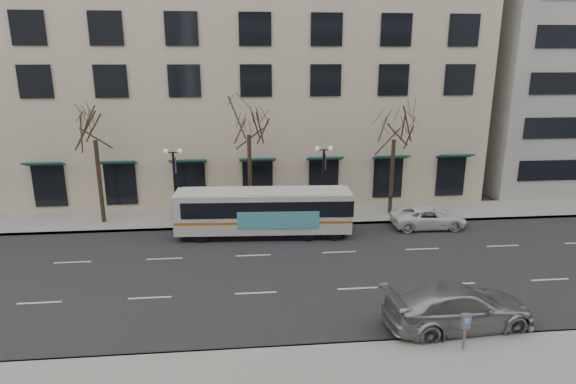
{
  "coord_description": "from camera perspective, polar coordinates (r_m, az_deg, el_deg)",
  "views": [
    {
      "loc": [
        -0.48,
        -23.33,
        10.9
      ],
      "look_at": [
        1.9,
        1.31,
        4.0
      ],
      "focal_mm": 30.0,
      "sensor_mm": 36.0,
      "label": 1
    }
  ],
  "objects": [
    {
      "name": "pay_station",
      "position": [
        19.96,
        20.31,
        -14.46
      ],
      "size": [
        0.34,
        0.24,
        1.49
      ],
      "rotation": [
        0.0,
        0.0,
        -0.12
      ],
      "color": "gray",
      "rests_on": "sidewalk_near"
    },
    {
      "name": "silver_car",
      "position": [
        21.76,
        19.56,
        -12.72
      ],
      "size": [
        6.48,
        3.1,
        1.82
      ],
      "primitive_type": "imported",
      "rotation": [
        0.0,
        0.0,
        1.66
      ],
      "color": "#9A9DA2",
      "rests_on": "ground"
    },
    {
      "name": "tree_far_right",
      "position": [
        34.09,
        12.54,
        7.66
      ],
      "size": [
        3.6,
        3.6,
        8.06
      ],
      "color": "black",
      "rests_on": "ground"
    },
    {
      "name": "lamp_post_right",
      "position": [
        32.98,
        4.22,
        1.57
      ],
      "size": [
        1.22,
        0.45,
        5.21
      ],
      "color": "black",
      "rests_on": "ground"
    },
    {
      "name": "tree_far_mid",
      "position": [
        32.38,
        -4.69,
        8.44
      ],
      "size": [
        3.6,
        3.6,
        8.55
      ],
      "color": "black",
      "rests_on": "ground"
    },
    {
      "name": "tree_far_left",
      "position": [
        33.77,
        -22.04,
        7.3
      ],
      "size": [
        3.6,
        3.6,
        8.34
      ],
      "color": "black",
      "rests_on": "ground"
    },
    {
      "name": "lamp_post_left",
      "position": [
        32.83,
        -13.26,
        1.13
      ],
      "size": [
        1.22,
        0.45,
        5.21
      ],
      "color": "black",
      "rests_on": "ground"
    },
    {
      "name": "white_pickup",
      "position": [
        33.33,
        16.29,
        -2.92
      ],
      "size": [
        4.97,
        2.36,
        1.37
      ],
      "primitive_type": "imported",
      "rotation": [
        0.0,
        0.0,
        1.55
      ],
      "color": "white",
      "rests_on": "ground"
    },
    {
      "name": "city_bus",
      "position": [
        30.3,
        -2.78,
        -2.27
      ],
      "size": [
        11.08,
        2.99,
        2.97
      ],
      "rotation": [
        0.0,
        0.0,
        -0.05
      ],
      "color": "silver",
      "rests_on": "ground"
    },
    {
      "name": "sidewalk_far",
      "position": [
        34.53,
        3.89,
        -2.73
      ],
      "size": [
        80.0,
        4.0,
        0.15
      ],
      "primitive_type": "cube",
      "color": "gray",
      "rests_on": "ground"
    },
    {
      "name": "ground",
      "position": [
        25.75,
        -4.0,
        -9.5
      ],
      "size": [
        160.0,
        160.0,
        0.0
      ],
      "primitive_type": "plane",
      "color": "black",
      "rests_on": "ground"
    },
    {
      "name": "building_hotel",
      "position": [
        44.37,
        -7.83,
        16.86
      ],
      "size": [
        40.0,
        20.0,
        24.0
      ],
      "primitive_type": "cube",
      "color": "#C6B297",
      "rests_on": "ground"
    }
  ]
}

